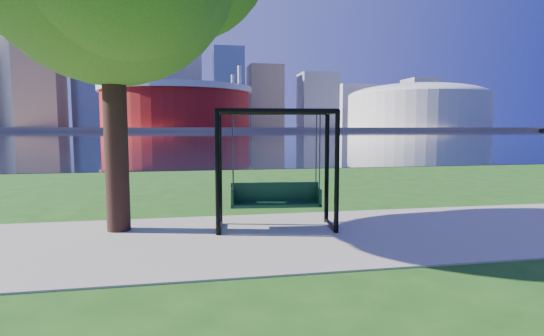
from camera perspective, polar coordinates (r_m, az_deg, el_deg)
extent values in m
plane|color=#1E5114|center=(8.37, 1.46, -8.45)|extent=(900.00, 900.00, 0.00)
cube|color=#9E937F|center=(7.89, 2.23, -9.19)|extent=(120.00, 4.00, 0.03)
cube|color=black|center=(109.98, -9.74, 4.36)|extent=(900.00, 180.00, 0.02)
cube|color=#937F60|center=(313.95, -10.33, 5.21)|extent=(900.00, 228.00, 2.00)
cylinder|color=maroon|center=(243.33, -12.67, 7.94)|extent=(80.00, 80.00, 22.00)
cylinder|color=silver|center=(243.95, -12.71, 10.17)|extent=(83.00, 83.00, 3.00)
cylinder|color=silver|center=(263.58, -5.29, 8.94)|extent=(2.00, 2.00, 32.00)
cylinder|color=silver|center=(265.65, -19.73, 8.61)|extent=(2.00, 2.00, 32.00)
cylinder|color=silver|center=(228.26, -21.25, 9.13)|extent=(2.00, 2.00, 32.00)
cylinder|color=silver|center=(225.86, -4.38, 9.52)|extent=(2.00, 2.00, 32.00)
cylinder|color=beige|center=(278.94, 18.91, 7.24)|extent=(84.00, 84.00, 20.00)
ellipsoid|color=beige|center=(279.41, 18.97, 9.08)|extent=(84.00, 84.00, 15.12)
cube|color=#998466|center=(326.23, -28.77, 12.57)|extent=(26.00, 26.00, 88.00)
cube|color=slate|center=(343.18, -22.58, 13.02)|extent=(30.00, 24.00, 95.00)
cube|color=gray|center=(317.33, -17.84, 11.73)|extent=(24.00, 24.00, 72.00)
cube|color=silver|center=(345.37, -12.17, 12.01)|extent=(32.00, 28.00, 80.00)
cube|color=slate|center=(320.38, -5.88, 10.64)|extent=(22.00, 22.00, 58.00)
cube|color=#998466|center=(338.59, -0.94, 9.54)|extent=(26.00, 26.00, 48.00)
cube|color=gray|center=(337.76, 6.13, 9.01)|extent=(28.00, 24.00, 42.00)
cube|color=silver|center=(374.27, 10.95, 8.14)|extent=(30.00, 26.00, 36.00)
cube|color=gray|center=(377.89, 19.23, 8.21)|extent=(24.00, 24.00, 40.00)
cube|color=#998466|center=(411.41, 23.05, 7.28)|extent=(26.00, 26.00, 32.00)
cylinder|color=black|center=(7.80, -7.32, -0.86)|extent=(0.10, 0.10, 2.32)
cylinder|color=black|center=(8.01, 8.72, -0.72)|extent=(0.10, 0.10, 2.32)
cylinder|color=black|center=(8.70, -7.04, -0.21)|extent=(0.10, 0.10, 2.32)
cylinder|color=black|center=(8.89, 7.38, -0.09)|extent=(0.10, 0.10, 2.32)
cylinder|color=black|center=(7.79, 0.81, 7.70)|extent=(2.21, 0.32, 0.09)
cylinder|color=black|center=(8.69, 0.25, 7.47)|extent=(2.21, 0.32, 0.09)
cylinder|color=black|center=(8.21, -7.27, 7.54)|extent=(0.19, 0.91, 0.09)
cylinder|color=black|center=(8.43, -7.09, -7.82)|extent=(0.17, 0.91, 0.07)
cylinder|color=black|center=(8.41, 8.12, 7.48)|extent=(0.19, 0.91, 0.09)
cylinder|color=black|center=(8.62, 7.92, -7.53)|extent=(0.17, 0.91, 0.07)
cube|color=black|center=(8.37, 0.50, -4.92)|extent=(1.80, 0.64, 0.06)
cube|color=black|center=(8.53, 0.39, -3.22)|extent=(1.76, 0.23, 0.38)
cube|color=black|center=(8.31, -5.36, -4.03)|extent=(0.10, 0.46, 0.34)
cube|color=black|center=(8.46, 6.27, -3.87)|extent=(0.10, 0.46, 0.34)
cylinder|color=#37373C|center=(8.03, -5.29, 2.04)|extent=(0.03, 0.03, 1.46)
cylinder|color=#37373C|center=(8.18, 6.44, 2.09)|extent=(0.03, 0.03, 1.46)
cylinder|color=#37373C|center=(8.40, -5.26, 2.19)|extent=(0.03, 0.03, 1.46)
cylinder|color=#37373C|center=(8.54, 5.96, 2.24)|extent=(0.03, 0.03, 1.46)
cylinder|color=black|center=(8.59, -20.32, 6.31)|extent=(0.44, 0.44, 4.38)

